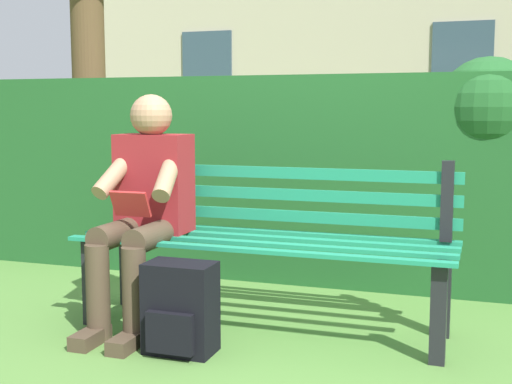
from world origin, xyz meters
name	(u,v)px	position (x,y,z in m)	size (l,w,h in m)	color
ground	(262,329)	(0.00, 0.00, 0.00)	(60.00, 60.00, 0.00)	#517F38
park_bench	(267,238)	(0.00, -0.08, 0.46)	(1.93, 0.54, 0.88)	black
person_seated	(144,203)	(0.61, 0.10, 0.65)	(0.44, 0.73, 1.20)	maroon
hedge_backdrop	(273,171)	(0.33, -1.23, 0.71)	(4.71, 0.74, 1.44)	#1E5123
backpack	(180,309)	(0.26, 0.43, 0.21)	(0.32, 0.27, 0.43)	black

